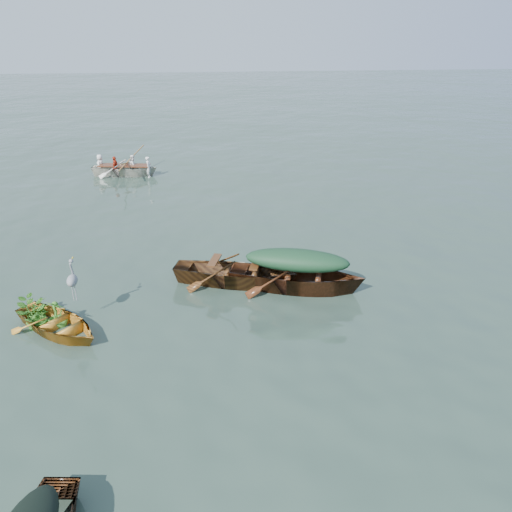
# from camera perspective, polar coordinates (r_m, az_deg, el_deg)

# --- Properties ---
(ground) EXTENTS (140.00, 140.00, 0.00)m
(ground) POSITION_cam_1_polar(r_m,az_deg,el_deg) (10.83, -1.18, -7.97)
(ground) COLOR #2F4236
(ground) RESTS_ON ground
(yellow_dinghy) EXTENTS (2.95, 2.79, 0.74)m
(yellow_dinghy) POSITION_cam_1_polar(r_m,az_deg,el_deg) (11.40, -21.60, -8.07)
(yellow_dinghy) COLOR #BD7D24
(yellow_dinghy) RESTS_ON ground
(green_tarp_boat) EXTENTS (4.77, 2.74, 1.07)m
(green_tarp_boat) POSITION_cam_1_polar(r_m,az_deg,el_deg) (12.29, 4.59, -3.80)
(green_tarp_boat) COLOR #572814
(green_tarp_boat) RESTS_ON ground
(open_wooden_boat) EXTENTS (4.49, 2.56, 0.99)m
(open_wooden_boat) POSITION_cam_1_polar(r_m,az_deg,el_deg) (12.51, -2.37, -3.20)
(open_wooden_boat) COLOR #593516
(open_wooden_boat) RESTS_ON ground
(rowed_boat) EXTENTS (4.11, 1.86, 0.93)m
(rowed_boat) POSITION_cam_1_polar(r_m,az_deg,el_deg) (22.68, -14.69, 8.87)
(rowed_boat) COLOR white
(rowed_boat) RESTS_ON ground
(green_tarp_cover) EXTENTS (2.62, 1.51, 0.52)m
(green_tarp_cover) POSITION_cam_1_polar(r_m,az_deg,el_deg) (11.93, 4.72, -0.43)
(green_tarp_cover) COLOR #163622
(green_tarp_cover) RESTS_ON green_tarp_boat
(thwart_benches) EXTENTS (2.28, 1.41, 0.04)m
(thwart_benches) POSITION_cam_1_polar(r_m,az_deg,el_deg) (12.28, -2.41, -1.06)
(thwart_benches) COLOR #462510
(thwart_benches) RESTS_ON open_wooden_boat
(heron) EXTENTS (0.49, 0.47, 0.92)m
(heron) POSITION_cam_1_polar(r_m,az_deg,el_deg) (11.30, -20.17, -3.26)
(heron) COLOR gray
(heron) RESTS_ON yellow_dinghy
(dinghy_weeds) EXTENTS (1.14, 1.12, 0.60)m
(dinghy_weeds) POSITION_cam_1_polar(r_m,az_deg,el_deg) (11.51, -23.61, -4.25)
(dinghy_weeds) COLOR #31701D
(dinghy_weeds) RESTS_ON yellow_dinghy
(rowers) EXTENTS (2.92, 1.54, 0.76)m
(rowers) POSITION_cam_1_polar(r_m,az_deg,el_deg) (22.48, -14.92, 10.93)
(rowers) COLOR silver
(rowers) RESTS_ON rowed_boat
(oars) EXTENTS (1.05, 2.66, 0.06)m
(oars) POSITION_cam_1_polar(r_m,az_deg,el_deg) (22.56, -14.83, 10.07)
(oars) COLOR olive
(oars) RESTS_ON rowed_boat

